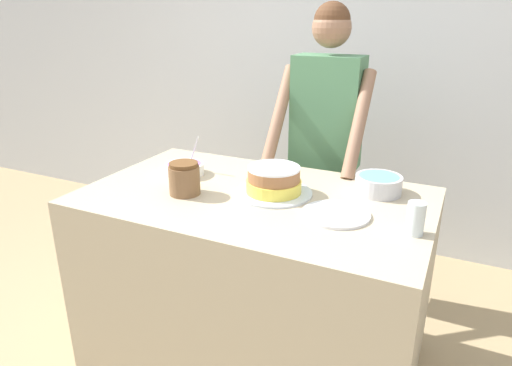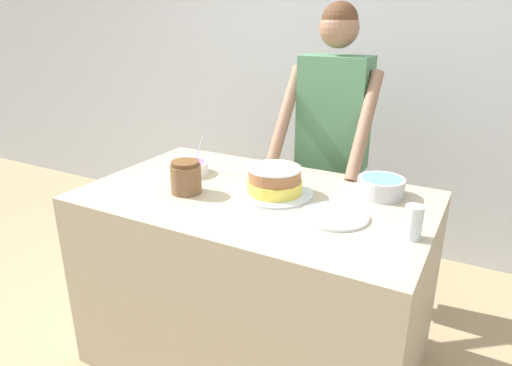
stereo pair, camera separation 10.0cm
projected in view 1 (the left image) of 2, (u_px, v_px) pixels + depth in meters
The scene contains 9 objects.
wall_back at pixel (349, 68), 3.21m from camera, with size 10.00×0.05×2.60m.
counter at pixel (255, 281), 2.21m from camera, with size 1.55×0.93×0.90m.
person_baker at pixel (326, 128), 2.56m from camera, with size 0.51×0.47×1.73m.
cake at pixel (274, 182), 2.04m from camera, with size 0.35×0.35×0.13m.
frosting_bowl_purple at pixel (184, 168), 2.30m from camera, with size 0.20×0.20×0.19m.
frosting_bowl_blue at pixel (378, 184), 2.05m from camera, with size 0.21×0.21×0.08m.
drinking_glass at pixel (416, 219), 1.66m from camera, with size 0.07×0.07×0.13m.
ceramic_plate at pixel (336, 214), 1.84m from camera, with size 0.28×0.28×0.01m.
stoneware_jar at pixel (184, 179), 2.04m from camera, with size 0.14×0.14×0.15m.
Camera 1 is at (0.82, -1.25, 1.67)m, focal length 32.00 mm.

